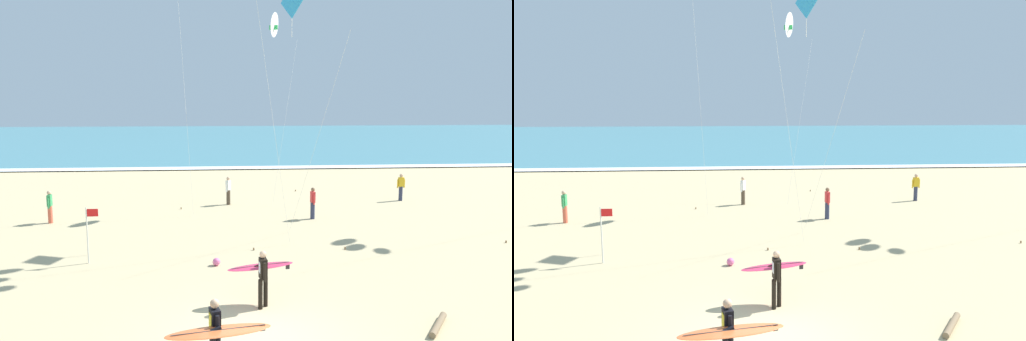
% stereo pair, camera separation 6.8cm
% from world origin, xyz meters
% --- Properties ---
extents(ground_plane, '(160.00, 160.00, 0.00)m').
position_xyz_m(ground_plane, '(0.00, 0.00, 0.00)').
color(ground_plane, tan).
extents(ocean_water, '(160.00, 60.00, 0.08)m').
position_xyz_m(ocean_water, '(0.00, 59.89, 0.04)').
color(ocean_water, teal).
rests_on(ocean_water, ground).
extents(shoreline_foam, '(160.00, 1.73, 0.01)m').
position_xyz_m(shoreline_foam, '(0.00, 30.19, 0.09)').
color(shoreline_foam, white).
rests_on(shoreline_foam, ocean_water).
extents(surfer_lead, '(2.02, 1.01, 1.71)m').
position_xyz_m(surfer_lead, '(0.32, 2.07, 1.04)').
color(surfer_lead, black).
rests_on(surfer_lead, ground).
extents(surfer_trailing, '(2.42, 1.19, 1.71)m').
position_xyz_m(surfer_trailing, '(-0.98, -1.62, 1.05)').
color(surfer_trailing, black).
rests_on(surfer_trailing, ground).
extents(kite_diamond_cobalt_far, '(2.28, 3.38, 10.78)m').
position_xyz_m(kite_diamond_cobalt_far, '(2.31, 9.89, 9.78)').
color(kite_diamond_cobalt_far, '#2D99DB').
rests_on(kite_diamond_cobalt_far, ground).
extents(kite_delta_ivory_high, '(2.36, 5.04, 10.46)m').
position_xyz_m(kite_delta_ivory_high, '(2.07, 15.33, 9.76)').
color(kite_delta_ivory_high, white).
rests_on(kite_delta_ivory_high, ground).
extents(bystander_yellow_top, '(0.49, 0.23, 1.59)m').
position_xyz_m(bystander_yellow_top, '(9.72, 16.36, 0.81)').
color(bystander_yellow_top, '#2D334C').
rests_on(bystander_yellow_top, ground).
extents(bystander_green_top, '(0.22, 0.50, 1.59)m').
position_xyz_m(bystander_green_top, '(-9.05, 12.46, 0.81)').
color(bystander_green_top, '#D8593F').
rests_on(bystander_green_top, ground).
extents(bystander_red_top, '(0.22, 0.50, 1.59)m').
position_xyz_m(bystander_red_top, '(3.75, 12.36, 0.81)').
color(bystander_red_top, '#2D334C').
rests_on(bystander_red_top, ground).
extents(bystander_white_top, '(0.31, 0.45, 1.59)m').
position_xyz_m(bystander_white_top, '(-0.38, 16.01, 0.81)').
color(bystander_white_top, '#4C3D2D').
rests_on(bystander_white_top, ground).
extents(lifeguard_flag, '(0.45, 0.05, 2.10)m').
position_xyz_m(lifeguard_flag, '(-5.65, 6.28, 1.27)').
color(lifeguard_flag, silver).
rests_on(lifeguard_flag, ground).
extents(beach_ball, '(0.28, 0.28, 0.28)m').
position_xyz_m(beach_ball, '(-1.02, 5.68, 0.14)').
color(beach_ball, pink).
rests_on(beach_ball, ground).
extents(driftwood_log, '(0.97, 1.28, 0.18)m').
position_xyz_m(driftwood_log, '(4.85, 0.27, 0.09)').
color(driftwood_log, '#846B4C').
rests_on(driftwood_log, ground).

